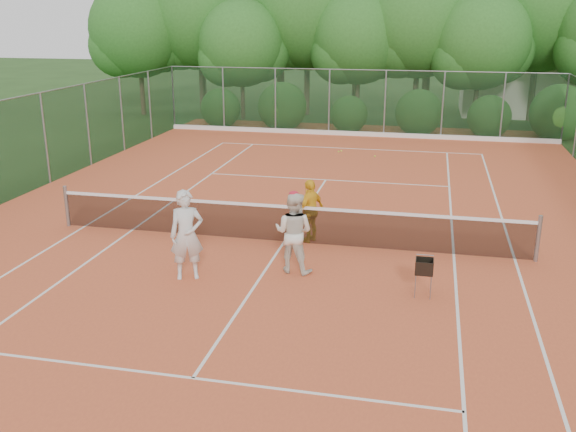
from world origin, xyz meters
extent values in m
plane|color=#224117|center=(0.00, 0.00, 0.00)|extent=(120.00, 120.00, 0.00)
cube|color=#D35A30|center=(0.00, 0.00, 0.01)|extent=(18.00, 36.00, 0.02)
cube|color=beige|center=(9.00, 24.00, 1.50)|extent=(8.00, 5.00, 3.00)
cylinder|color=gray|center=(-5.94, 0.00, 0.57)|extent=(0.10, 0.10, 1.10)
cylinder|color=gray|center=(5.94, 0.00, 0.57)|extent=(0.10, 0.10, 1.10)
cube|color=black|center=(0.00, 0.00, 0.48)|extent=(11.87, 0.03, 0.86)
cube|color=white|center=(0.00, 0.00, 0.95)|extent=(11.87, 0.04, 0.07)
imported|color=silver|center=(-1.51, -2.63, 0.99)|extent=(0.83, 0.71, 1.94)
imported|color=silver|center=(0.62, -1.77, 0.92)|extent=(0.98, 0.82, 1.80)
ellipsoid|color=red|center=(0.62, -1.77, 1.78)|extent=(0.22, 0.22, 0.14)
imported|color=yellow|center=(0.62, 0.22, 0.82)|extent=(0.76, 1.01, 1.59)
cylinder|color=gray|center=(3.28, -2.63, 0.27)|extent=(0.02, 0.02, 0.49)
cylinder|color=gray|center=(3.59, -2.33, 0.27)|extent=(0.02, 0.02, 0.49)
cube|color=black|center=(3.44, -2.48, 0.66)|extent=(0.34, 0.34, 0.29)
sphere|color=#C8DC33|center=(-0.14, 11.16, 0.05)|extent=(0.07, 0.07, 0.07)
sphere|color=#C0E234|center=(1.30, 10.43, 0.05)|extent=(0.07, 0.07, 0.07)
sphere|color=#B5D230|center=(-0.23, 11.02, 0.05)|extent=(0.07, 0.07, 0.07)
cube|color=white|center=(0.00, 11.88, 0.02)|extent=(11.03, 0.06, 0.01)
cube|color=white|center=(-5.49, 0.00, 0.02)|extent=(0.06, 23.77, 0.01)
cube|color=white|center=(5.49, 0.00, 0.02)|extent=(0.06, 23.77, 0.01)
cube|color=white|center=(-4.11, 0.00, 0.02)|extent=(0.06, 23.77, 0.01)
cube|color=white|center=(4.11, 0.00, 0.02)|extent=(0.06, 23.77, 0.01)
cube|color=white|center=(0.00, 6.40, 0.02)|extent=(8.23, 0.06, 0.01)
cube|color=white|center=(0.00, -6.40, 0.02)|extent=(8.23, 0.06, 0.01)
cube|color=white|center=(0.00, 0.00, 0.02)|extent=(0.06, 12.80, 0.01)
cube|color=#19381E|center=(0.00, 15.00, 1.52)|extent=(18.00, 0.02, 3.00)
cylinder|color=gray|center=(-9.00, 15.00, 1.52)|extent=(0.07, 0.07, 3.00)
cylinder|color=gray|center=(9.00, 15.00, 1.52)|extent=(0.07, 0.07, 3.00)
cylinder|color=gray|center=(-9.00, 15.00, 1.52)|extent=(0.07, 0.07, 3.00)
cylinder|color=gray|center=(9.00, 15.00, 1.52)|extent=(0.07, 0.07, 3.00)
cylinder|color=brown|center=(-12.50, 19.00, 1.88)|extent=(0.26, 0.26, 3.75)
sphere|color=#2A6020|center=(-12.50, 19.00, 4.65)|extent=(5.25, 5.25, 5.25)
cylinder|color=brown|center=(-9.50, 20.50, 2.20)|extent=(0.30, 0.30, 4.40)
sphere|color=#2A6020|center=(-9.50, 20.50, 5.46)|extent=(6.16, 6.16, 6.16)
cylinder|color=brown|center=(-6.50, 18.50, 1.60)|extent=(0.22, 0.22, 3.20)
sphere|color=#2A6020|center=(-6.50, 18.50, 3.97)|extent=(4.48, 4.48, 4.48)
cylinder|color=brown|center=(-3.50, 21.00, 2.25)|extent=(0.31, 0.31, 4.50)
sphere|color=#2A6020|center=(-3.50, 21.00, 5.58)|extent=(6.30, 6.30, 6.30)
cylinder|color=brown|center=(-0.50, 19.50, 1.75)|extent=(0.24, 0.24, 3.50)
sphere|color=#2A6020|center=(-0.50, 19.50, 4.34)|extent=(4.90, 4.90, 4.90)
cylinder|color=brown|center=(2.50, 20.00, 2.05)|extent=(0.28, 0.28, 4.10)
sphere|color=#2A6020|center=(2.50, 20.00, 5.08)|extent=(5.74, 5.74, 5.74)
cylinder|color=brown|center=(5.50, 18.80, 1.70)|extent=(0.23, 0.23, 3.40)
sphere|color=#2A6020|center=(5.50, 18.80, 4.22)|extent=(4.76, 4.76, 4.76)
cylinder|color=brown|center=(8.50, 21.50, 2.33)|extent=(0.32, 0.32, 4.65)
sphere|color=#2A6020|center=(8.50, 21.50, 5.77)|extent=(6.51, 6.51, 6.51)
cone|color=brown|center=(-5.00, 21.00, 5.50)|extent=(0.44, 0.44, 11.00)
cone|color=brown|center=(3.00, 20.50, 5.00)|extent=(0.44, 0.44, 10.00)
cone|color=brown|center=(7.00, 22.50, 6.00)|extent=(0.44, 0.44, 12.00)
camera|label=1|loc=(3.36, -14.65, 5.47)|focal=40.00mm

